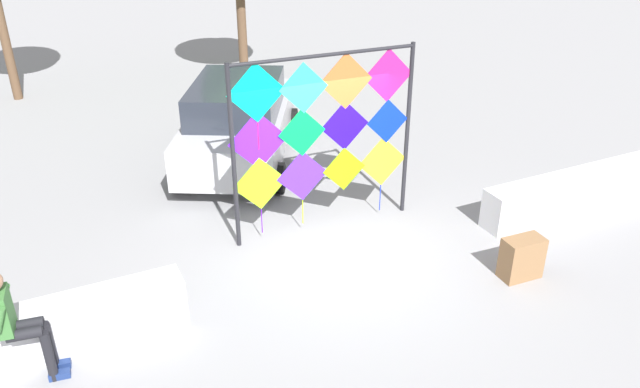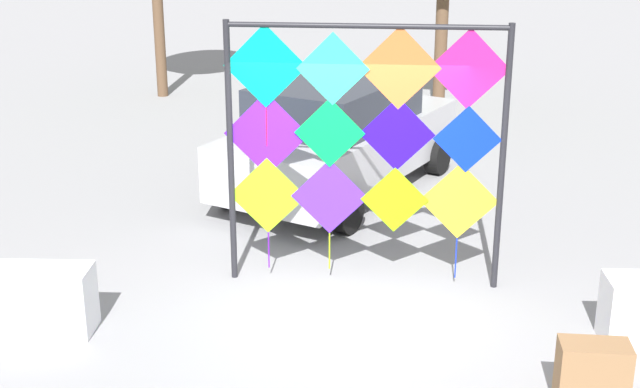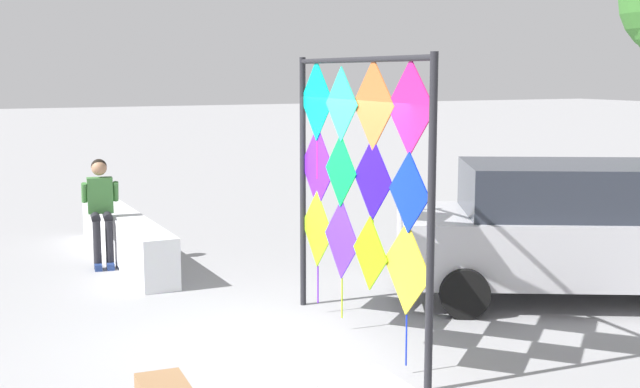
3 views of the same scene
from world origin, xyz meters
name	(u,v)px [view 2 (image 2 of 3)]	position (x,y,z in m)	size (l,w,h in m)	color
ground	(345,322)	(0.00, 0.00, 0.00)	(120.00, 120.00, 0.00)	gray
kite_display_rack	(362,132)	(0.15, 1.01, 1.77)	(3.06, 0.21, 2.95)	#232328
parked_car	(339,135)	(-0.16, 4.21, 0.85)	(3.67, 4.67, 1.67)	#B7B7BC
cardboard_box_large	(592,377)	(2.12, -1.53, 0.32)	(0.59, 0.32, 0.64)	olive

